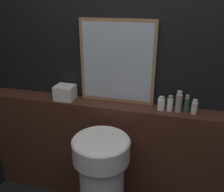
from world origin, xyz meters
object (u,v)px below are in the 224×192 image
(pedestal_sink, at_px, (102,184))
(towel_stack, at_px, (65,92))
(shampoo_bottle, at_px, (161,104))
(hand_soap_bottle, at_px, (194,107))
(mirror, at_px, (117,62))
(conditioner_bottle, at_px, (170,104))
(body_wash_bottle, at_px, (187,105))
(lotion_bottle, at_px, (179,102))

(pedestal_sink, xyz_separation_m, towel_stack, (-0.44, 0.38, 0.55))
(shampoo_bottle, relative_size, hand_soap_bottle, 0.98)
(mirror, distance_m, conditioner_bottle, 0.52)
(pedestal_sink, height_order, body_wash_bottle, body_wash_bottle)
(pedestal_sink, height_order, hand_soap_bottle, hand_soap_bottle)
(towel_stack, height_order, hand_soap_bottle, towel_stack)
(mirror, height_order, shampoo_bottle, mirror)
(pedestal_sink, bearing_deg, body_wash_bottle, 34.67)
(conditioner_bottle, xyz_separation_m, lotion_bottle, (0.06, 0.00, 0.02))
(mirror, height_order, towel_stack, mirror)
(conditioner_bottle, xyz_separation_m, body_wash_bottle, (0.12, 0.00, 0.01))
(towel_stack, distance_m, hand_soap_bottle, 1.04)
(mirror, distance_m, body_wash_bottle, 0.62)
(mirror, relative_size, hand_soap_bottle, 6.00)
(conditioner_bottle, distance_m, hand_soap_bottle, 0.18)
(conditioner_bottle, relative_size, lotion_bottle, 0.74)
(body_wash_bottle, relative_size, hand_soap_bottle, 1.27)
(shampoo_bottle, distance_m, conditioner_bottle, 0.07)
(mirror, relative_size, lotion_bottle, 3.98)
(pedestal_sink, bearing_deg, mirror, 90.60)
(lotion_bottle, height_order, hand_soap_bottle, lotion_bottle)
(mirror, bearing_deg, lotion_bottle, -8.57)
(pedestal_sink, bearing_deg, conditioner_bottle, 41.51)
(towel_stack, distance_m, body_wash_bottle, 0.99)
(pedestal_sink, distance_m, conditioner_bottle, 0.79)
(shampoo_bottle, height_order, body_wash_bottle, body_wash_bottle)
(pedestal_sink, height_order, shampoo_bottle, shampoo_bottle)
(hand_soap_bottle, bearing_deg, shampoo_bottle, 180.00)
(pedestal_sink, distance_m, shampoo_bottle, 0.75)
(mirror, bearing_deg, body_wash_bottle, -7.68)
(mirror, xyz_separation_m, hand_soap_bottle, (0.61, -0.07, -0.28))
(shampoo_bottle, height_order, lotion_bottle, lotion_bottle)
(lotion_bottle, height_order, body_wash_bottle, lotion_bottle)
(mirror, xyz_separation_m, lotion_bottle, (0.50, -0.07, -0.25))
(body_wash_bottle, height_order, hand_soap_bottle, body_wash_bottle)
(mirror, relative_size, conditioner_bottle, 5.40)
(body_wash_bottle, distance_m, hand_soap_bottle, 0.06)
(shampoo_bottle, xyz_separation_m, lotion_bottle, (0.13, -0.00, 0.03))
(shampoo_bottle, bearing_deg, towel_stack, -180.00)
(conditioner_bottle, bearing_deg, shampoo_bottle, 180.00)
(body_wash_bottle, bearing_deg, pedestal_sink, -145.33)
(conditioner_bottle, bearing_deg, pedestal_sink, -138.49)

